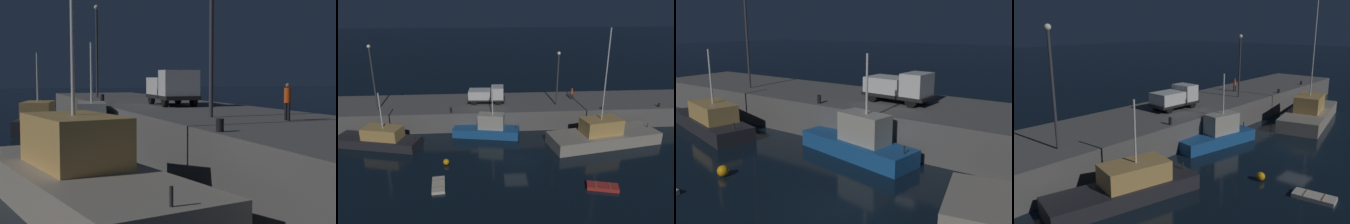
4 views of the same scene
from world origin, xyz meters
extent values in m
cube|color=#5B5956|center=(0.00, 12.00, 1.29)|extent=(57.99, 8.78, 2.58)
cube|color=#232328|center=(-15.70, 4.50, 0.52)|extent=(10.27, 5.16, 1.05)
cube|color=tan|center=(-14.95, 4.32, 1.71)|extent=(4.73, 3.30, 1.33)
cylinder|color=silver|center=(-14.85, 4.29, 4.42)|extent=(0.14, 0.14, 4.09)
cylinder|color=#262626|center=(-11.29, 3.40, 1.30)|extent=(0.10, 0.10, 0.50)
cube|color=gray|center=(10.74, 3.28, 0.70)|extent=(13.56, 6.61, 1.40)
cube|color=tan|center=(10.27, 3.19, 2.28)|extent=(4.88, 3.40, 1.76)
cylinder|color=#262626|center=(16.60, 4.44, 1.65)|extent=(0.10, 0.10, 0.50)
cube|color=#195193|center=(-3.06, 6.48, 0.53)|extent=(8.42, 3.90, 1.07)
cube|color=#ADA899|center=(-2.42, 6.36, 1.98)|extent=(3.38, 2.19, 1.83)
cylinder|color=silver|center=(-2.25, 6.33, 4.73)|extent=(0.14, 0.14, 3.67)
cylinder|color=#262626|center=(0.60, 5.79, 1.32)|extent=(0.10, 0.10, 0.50)
cylinder|color=#38383D|center=(-17.02, 9.82, 6.57)|extent=(0.20, 0.20, 7.99)
sphere|color=#F9EFCC|center=(-17.02, 9.82, 10.75)|extent=(0.44, 0.44, 0.44)
cylinder|color=#38383D|center=(6.52, 10.23, 5.99)|extent=(0.20, 0.20, 6.81)
cylinder|color=black|center=(-1.23, 12.67, 3.03)|extent=(0.92, 0.33, 0.90)
cylinder|color=black|center=(-1.35, 10.77, 3.03)|extent=(0.92, 0.33, 0.90)
cylinder|color=black|center=(-4.48, 12.86, 3.03)|extent=(0.92, 0.33, 0.90)
cylinder|color=black|center=(-4.59, 10.96, 3.03)|extent=(0.92, 0.33, 0.90)
cube|color=black|center=(-2.91, 11.81, 3.16)|extent=(5.21, 2.57, 0.25)
cube|color=silver|center=(-1.39, 11.72, 4.09)|extent=(1.76, 2.36, 1.62)
cube|color=silver|center=(-3.82, 11.87, 3.85)|extent=(3.08, 2.44, 1.14)
cylinder|color=black|center=(9.43, 12.56, 2.97)|extent=(0.13, 0.13, 0.78)
cylinder|color=black|center=(9.13, 12.61, 2.97)|extent=(0.13, 0.13, 0.78)
cylinder|color=#E54C14|center=(9.28, 12.58, 3.68)|extent=(0.34, 0.34, 0.64)
sphere|color=#8C664C|center=(9.28, 12.58, 4.12)|extent=(0.19, 0.19, 0.19)
cylinder|color=black|center=(12.12, 7.93, 2.81)|extent=(0.28, 0.28, 0.46)
cylinder|color=black|center=(-7.46, 8.16, 2.90)|extent=(0.28, 0.28, 0.63)
camera|label=1|loc=(27.35, 0.39, 4.51)|focal=52.31mm
camera|label=2|loc=(-3.24, -29.71, 16.26)|focal=33.64mm
camera|label=3|loc=(8.68, -11.61, 8.08)|focal=37.79mm
camera|label=4|loc=(-29.12, -12.07, 10.96)|focal=38.59mm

